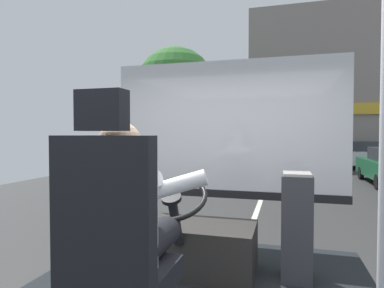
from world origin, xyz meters
name	(u,v)px	position (x,y,z in m)	size (l,w,h in m)	color
ground	(265,191)	(0.00, 8.80, -0.02)	(18.00, 44.00, 0.06)	#303030
driver_seat	(115,254)	(-0.16, -0.50, 1.23)	(0.48, 0.48, 1.36)	black
bus_driver	(126,214)	(-0.16, -0.38, 1.40)	(0.76, 0.60, 0.73)	black
steering_console	(189,245)	(-0.16, 0.75, 0.87)	(1.10, 0.98, 0.83)	#282623
handrail_pole	(384,160)	(1.05, -0.21, 1.69)	(0.04, 0.04, 2.09)	#B7B7BC
fare_box	(297,226)	(0.71, 0.82, 1.07)	(0.24, 0.27, 0.85)	#333338
windshield_panel	(226,144)	(0.00, 1.62, 1.69)	(2.50, 0.08, 1.48)	silver
street_tree	(176,87)	(-3.99, 11.70, 3.83)	(3.40, 3.40, 5.55)	#4C3828
shop_building	(355,89)	(4.65, 19.93, 4.47)	(12.17, 5.67, 8.95)	gray
parked_car_white	(363,154)	(4.62, 17.27, 0.72)	(1.78, 4.07, 1.40)	silver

